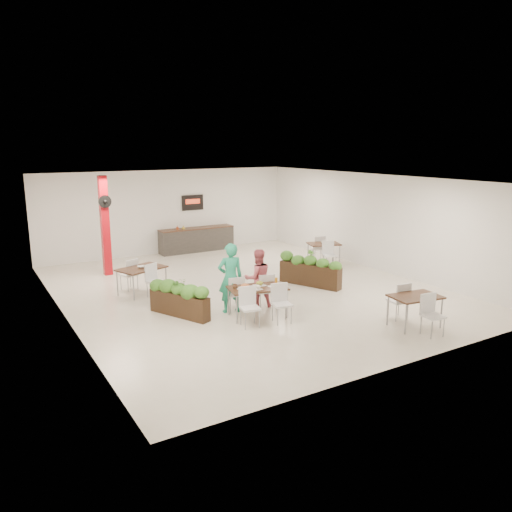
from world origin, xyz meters
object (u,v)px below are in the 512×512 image
Objects in this scene: red_column at (105,225)px; side_table_a at (142,272)px; side_table_b at (324,247)px; main_table at (257,292)px; side_table_c at (415,301)px; service_counter at (197,239)px; diner_woman at (258,278)px; planter_right at (310,269)px; planter_left at (179,296)px; diner_man at (230,278)px.

red_column reaches higher than side_table_a.
main_table is at bearing -125.26° from side_table_b.
side_table_a is (-1.79, 3.37, -0.00)m from main_table.
side_table_c is (4.84, -8.44, -1.02)m from red_column.
service_counter is at bearing 25.00° from red_column.
diner_woman is (2.48, -5.32, -0.87)m from red_column.
side_table_c is at bearing -60.14° from red_column.
red_column is 1.92× the size of side_table_b.
side_table_c is at bearing -85.30° from service_counter.
red_column reaches higher than planter_right.
planter_left is (-1.62, 1.03, -0.13)m from main_table.
planter_left is (0.45, -4.94, -1.14)m from red_column.
diner_man is 1.06× the size of side_table_b.
side_table_c is (-2.09, -5.99, -0.00)m from side_table_b.
side_table_a is at bearing -83.77° from red_column.
red_column is 6.40m from main_table.
diner_man is 1.34m from planter_left.
red_column reaches higher than diner_man.
main_table and side_table_a have the same top height.
planter_right is 2.85m from side_table_b.
diner_man is at bearing 143.44° from side_table_c.
side_table_a is at bearing 136.06° from side_table_c.
side_table_a is (-2.20, 2.72, -0.13)m from diner_woman.
red_column is 5.93m from diner_woman.
planter_right is at bearing 97.74° from side_table_c.
service_counter is at bearing -90.51° from diner_woman.
diner_woman is at bearing -101.92° from service_counter.
main_table is 1.03× the size of diner_man.
planter_right is (2.80, 1.56, -0.13)m from main_table.
diner_man reaches higher than planter_left.
planter_left reaches higher than main_table.
side_table_a is at bearing 94.10° from planter_left.
red_column is at bearing 109.13° from main_table.
service_counter is 6.33m from planter_right.
diner_man reaches higher than planter_right.
planter_right is 1.16× the size of side_table_b.
side_table_a and side_table_b have the same top height.
diner_man reaches higher than diner_woman.
planter_right reaches higher than side_table_b.
red_column is 6.66m from planter_right.
diner_woman reaches higher than main_table.
planter_left is 4.45m from planter_right.
red_column is at bearing -53.57° from diner_woman.
diner_man is 1.07× the size of side_table_a.
planter_left is 5.62m from side_table_c.
side_table_c is (-0.02, -4.03, 0.11)m from planter_right.
side_table_b is 6.34m from side_table_c.
service_counter is at bearing 143.12° from side_table_b.
service_counter is at bearing 62.48° from planter_left.
diner_woman reaches higher than side_table_b.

